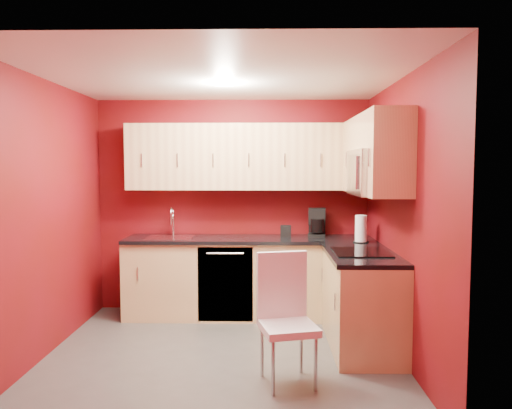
{
  "coord_description": "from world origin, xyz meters",
  "views": [
    {
      "loc": [
        0.39,
        -4.43,
        1.71
      ],
      "look_at": [
        0.29,
        0.55,
        1.34
      ],
      "focal_mm": 35.0,
      "sensor_mm": 36.0,
      "label": 1
    }
  ],
  "objects_px": {
    "microwave": "(375,172)",
    "coffee_maker": "(317,223)",
    "paper_towel": "(361,229)",
    "sink": "(170,234)",
    "dining_chair": "(288,320)",
    "napkin_holder": "(286,231)"
  },
  "relations": [
    {
      "from": "sink",
      "to": "coffee_maker",
      "type": "distance_m",
      "value": 1.68
    },
    {
      "from": "sink",
      "to": "coffee_maker",
      "type": "relative_size",
      "value": 1.59
    },
    {
      "from": "napkin_holder",
      "to": "microwave",
      "type": "bearing_deg",
      "value": -54.11
    },
    {
      "from": "sink",
      "to": "dining_chair",
      "type": "distance_m",
      "value": 2.24
    },
    {
      "from": "microwave",
      "to": "paper_towel",
      "type": "distance_m",
      "value": 0.89
    },
    {
      "from": "microwave",
      "to": "paper_towel",
      "type": "relative_size",
      "value": 2.62
    },
    {
      "from": "dining_chair",
      "to": "paper_towel",
      "type": "bearing_deg",
      "value": 46.31
    },
    {
      "from": "sink",
      "to": "dining_chair",
      "type": "relative_size",
      "value": 0.51
    },
    {
      "from": "microwave",
      "to": "coffee_maker",
      "type": "xyz_separation_m",
      "value": [
        -0.42,
        1.08,
        -0.59
      ]
    },
    {
      "from": "paper_towel",
      "to": "dining_chair",
      "type": "height_order",
      "value": "paper_towel"
    },
    {
      "from": "napkin_holder",
      "to": "paper_towel",
      "type": "height_order",
      "value": "paper_towel"
    },
    {
      "from": "sink",
      "to": "napkin_holder",
      "type": "height_order",
      "value": "sink"
    },
    {
      "from": "coffee_maker",
      "to": "napkin_holder",
      "type": "relative_size",
      "value": 2.51
    },
    {
      "from": "microwave",
      "to": "coffee_maker",
      "type": "relative_size",
      "value": 2.33
    },
    {
      "from": "napkin_holder",
      "to": "dining_chair",
      "type": "relative_size",
      "value": 0.13
    },
    {
      "from": "paper_towel",
      "to": "dining_chair",
      "type": "relative_size",
      "value": 0.28
    },
    {
      "from": "napkin_holder",
      "to": "coffee_maker",
      "type": "bearing_deg",
      "value": 2.29
    },
    {
      "from": "sink",
      "to": "dining_chair",
      "type": "bearing_deg",
      "value": -54.92
    },
    {
      "from": "sink",
      "to": "napkin_holder",
      "type": "distance_m",
      "value": 1.32
    },
    {
      "from": "coffee_maker",
      "to": "paper_towel",
      "type": "xyz_separation_m",
      "value": [
        0.42,
        -0.43,
        -0.02
      ]
    },
    {
      "from": "sink",
      "to": "paper_towel",
      "type": "xyz_separation_m",
      "value": [
        2.1,
        -0.35,
        0.11
      ]
    },
    {
      "from": "coffee_maker",
      "to": "dining_chair",
      "type": "relative_size",
      "value": 0.32
    }
  ]
}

